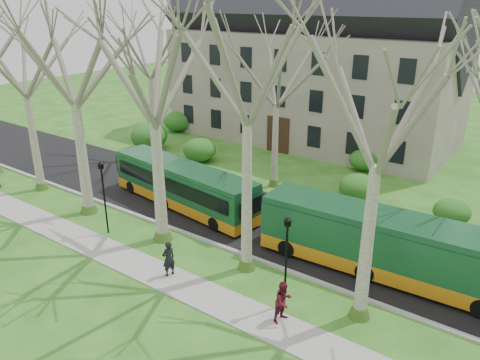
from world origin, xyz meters
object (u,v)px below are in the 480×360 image
pedestrian_a (169,259)px  pedestrian_b (283,302)px  bus_follow (389,245)px  bus_lead (183,185)px

pedestrian_a → pedestrian_b: size_ratio=1.00×
bus_follow → pedestrian_a: (-8.62, -6.39, -0.69)m
pedestrian_b → pedestrian_a: bearing=105.9°
bus_follow → pedestrian_a: size_ratio=6.98×
bus_lead → pedestrian_a: 8.31m
bus_follow → pedestrian_a: bus_follow is taller
bus_lead → pedestrian_b: bearing=-21.7°
bus_follow → pedestrian_a: 10.75m
bus_lead → bus_follow: (13.63, -0.23, 0.17)m
pedestrian_a → pedestrian_b: (6.35, 0.31, -0.00)m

